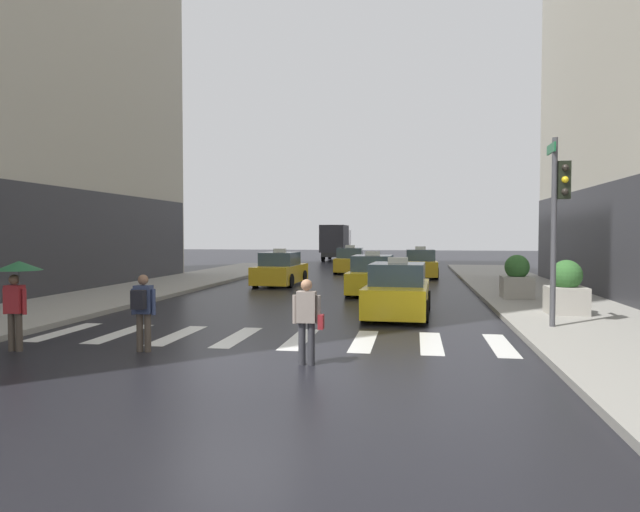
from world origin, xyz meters
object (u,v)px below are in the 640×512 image
Objects in this scene: pedestrian_with_umbrella at (17,281)px; pedestrian_with_handbag at (307,317)px; traffic_light_pole at (558,205)px; box_truck at (336,241)px; planter_near_corner at (566,289)px; taxi_fourth at (420,265)px; pedestrian_with_backpack at (143,307)px; taxi_lead at (398,292)px; taxi_third at (280,270)px; taxi_fifth at (350,262)px; planter_mid_block at (517,278)px; taxi_second at (373,277)px.

pedestrian_with_handbag is at bearing -2.26° from pedestrian_with_umbrella.
pedestrian_with_umbrella is at bearing -159.90° from traffic_light_pole.
planter_near_corner is at bearing -71.83° from box_truck.
taxi_fourth is 0.60× the size of box_truck.
pedestrian_with_backpack and pedestrian_with_handbag have the same top height.
taxi_lead reaches higher than pedestrian_with_handbag.
taxi_third is at bearing 83.71° from pedestrian_with_umbrella.
pedestrian_with_umbrella reaches higher than taxi_fifth.
taxi_third is (-6.04, 9.73, 0.00)m from taxi_lead.
box_truck is 4.73× the size of planter_mid_block.
pedestrian_with_backpack is 1.03× the size of planter_mid_block.
taxi_second is 2.86× the size of planter_near_corner.
pedestrian_with_umbrella is 1.18× the size of pedestrian_with_backpack.
taxi_third is 26.61m from box_truck.
taxi_third reaches higher than planter_near_corner.
taxi_third is 9.91m from taxi_fifth.
pedestrian_with_umbrella is at bearing -151.70° from planter_near_corner.
taxi_second reaches higher than pedestrian_with_backpack.
planter_mid_block is (12.10, 11.05, -0.64)m from pedestrian_with_umbrella.
taxi_third is 2.79× the size of pedestrian_with_handbag.
taxi_third and taxi_fourth have the same top height.
taxi_lead is 2.37× the size of pedestrian_with_umbrella.
traffic_light_pole reaches higher than pedestrian_with_handbag.
taxi_fourth is 2.86× the size of planter_mid_block.
taxi_second reaches higher than pedestrian_with_handbag.
traffic_light_pole reaches higher than pedestrian_with_backpack.
pedestrian_with_umbrella is (-7.86, -6.76, 0.79)m from taxi_lead.
taxi_third is (-10.13, 12.12, -2.53)m from traffic_light_pole.
pedestrian_with_umbrella reaches higher than taxi_fourth.
taxi_lead is at bearing 77.81° from pedestrian_with_handbag.
taxi_fourth is (2.06, 9.70, 0.00)m from taxi_second.
taxi_lead is 6.03m from planter_mid_block.
taxi_third is at bearing 144.94° from taxi_second.
taxi_third is 14.59m from planter_near_corner.
taxi_fourth is at bearing -36.28° from taxi_fifth.
traffic_light_pole reaches higher than taxi_second.
planter_mid_block reaches higher than pedestrian_with_backpack.
planter_mid_block is at bearing -73.84° from taxi_fourth.
pedestrian_with_umbrella is at bearing -172.41° from pedestrian_with_backpack.
planter_near_corner is (4.94, 0.13, 0.15)m from taxi_lead.
taxi_lead is at bearing -178.51° from planter_near_corner.
taxi_third is 17.35m from pedestrian_with_handbag.
taxi_fifth is 2.37× the size of pedestrian_with_umbrella.
traffic_light_pole is 7.09m from planter_mid_block.
pedestrian_with_umbrella reaches higher than taxi_third.
taxi_third is at bearing 121.83° from taxi_lead.
taxi_lead reaches higher than pedestrian_with_backpack.
pedestrian_with_handbag is at bearing -132.11° from planter_near_corner.
planter_near_corner is (4.11, -15.93, 0.15)m from taxi_fourth.
planter_mid_block is at bearing 48.61° from pedestrian_with_backpack.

